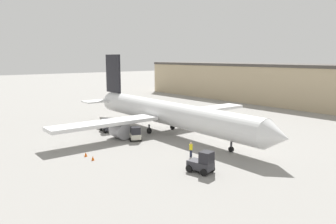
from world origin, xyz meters
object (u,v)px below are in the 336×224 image
Objects in this scene: ground_crew_worker at (191,149)px; safety_cone_far at (93,158)px; pushback_tug at (202,163)px; baggage_tug at (135,134)px; airplane at (164,112)px; safety_cone_near at (86,154)px; belt_loader_truck at (107,125)px.

safety_cone_far is at bearing 31.63° from ground_crew_worker.
safety_cone_far is (-11.05, -7.08, -0.79)m from pushback_tug.
ground_crew_worker is 0.52× the size of baggage_tug.
airplane is 78.81× the size of safety_cone_far.
safety_cone_far is (6.22, -15.53, -2.98)m from airplane.
airplane is 23.65× the size of ground_crew_worker.
safety_cone_near is (-12.99, -7.07, -0.79)m from pushback_tug.
pushback_tug is at bearing 16.79° from baggage_tug.
airplane reaches higher than baggage_tug.
baggage_tug is 6.37× the size of safety_cone_near.
belt_loader_truck is at bearing -22.53° from ground_crew_worker.
baggage_tug is at bearing -22.23° from ground_crew_worker.
baggage_tug is 7.45m from belt_loader_truck.
belt_loader_truck reaches higher than ground_crew_worker.
pushback_tug is 13.15m from safety_cone_far.
baggage_tug is 1.22× the size of belt_loader_truck.
safety_cone_near is at bearing -163.88° from pushback_tug.
pushback_tug reaches higher than ground_crew_worker.
safety_cone_far is at bearing -67.33° from airplane.
safety_cone_near is 1.00× the size of safety_cone_far.
airplane is at bearing 111.83° from safety_cone_far.
ground_crew_worker is at bearing 15.09° from belt_loader_truck.
belt_loader_truck is 23.45m from pushback_tug.
airplane is 16.37m from safety_cone_near.
airplane is at bearing 59.37° from belt_loader_truck.
belt_loader_truck reaches higher than safety_cone_near.
safety_cone_near is (2.97, -9.12, -0.67)m from baggage_tug.
safety_cone_near is at bearing -73.73° from airplane.
belt_loader_truck is at bearing 140.17° from safety_cone_near.
ground_crew_worker is at bearing 58.02° from safety_cone_far.
belt_loader_truck is 5.24× the size of safety_cone_far.
baggage_tug is 1.20× the size of pushback_tug.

